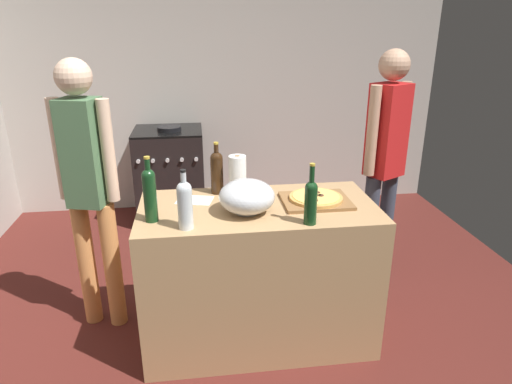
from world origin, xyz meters
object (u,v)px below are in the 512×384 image
Objects in this scene: wine_bottle_amber at (217,171)px; wine_bottle_clear at (311,200)px; wine_bottle_green at (185,203)px; person_in_stripes at (88,181)px; stove at (171,175)px; mixing_bowl at (247,197)px; pizza at (316,198)px; paper_towel_roll at (238,176)px; wine_bottle_dark at (150,193)px; person_in_red at (385,154)px.

wine_bottle_amber is 0.98× the size of wine_bottle_clear.
person_in_stripes is at bearing 138.32° from wine_bottle_green.
stove is (-0.40, 1.72, -0.58)m from wine_bottle_amber.
mixing_bowl is 0.37m from wine_bottle_clear.
pizza is 0.50m from paper_towel_roll.
paper_towel_roll is at bearing -73.64° from stove.
stove is (-0.55, 2.06, -0.53)m from mixing_bowl.
pizza is 0.88× the size of wine_bottle_dark.
pizza is at bearing 69.42° from wine_bottle_clear.
wine_bottle_green is (-0.19, -0.50, -0.01)m from wine_bottle_amber.
wine_bottle_green is (-0.76, -0.26, 0.11)m from pizza.
person_in_stripes is 2.02m from person_in_red.
wine_bottle_green is 0.89× the size of wine_bottle_dark.
mixing_bowl is at bearing -66.14° from wine_bottle_amber.
wine_bottle_clear is at bearing -110.58° from pizza.
mixing_bowl is 2.20m from stove.
wine_bottle_dark reaches higher than wine_bottle_amber.
wine_bottle_dark is at bearing -175.04° from mixing_bowl.
mixing_bowl is 0.29m from paper_towel_roll.
wine_bottle_dark is (-0.95, -0.14, 0.13)m from pizza.
wine_bottle_clear is 2.48m from stove.
wine_bottle_amber reaches higher than wine_bottle_green.
mixing_bowl is at bearing 25.98° from wine_bottle_green.
paper_towel_roll is 0.60m from wine_bottle_dark.
wine_bottle_amber reaches higher than pizza.
wine_bottle_clear reaches higher than wine_bottle_green.
wine_bottle_green is (-0.31, -0.45, 0.02)m from paper_towel_roll.
paper_towel_roll is 0.76× the size of wine_bottle_clear.
pizza is 0.97× the size of wine_bottle_amber.
stove is at bearing 116.34° from pizza.
wine_bottle_dark is at bearing 170.06° from wine_bottle_clear.
stove is at bearing 104.84° from mixing_bowl.
stove is 0.56× the size of person_in_red.
wine_bottle_clear reaches higher than paper_towel_roll.
wine_bottle_green is 0.18× the size of person_in_stripes.
pizza is at bearing -63.66° from stove.
wine_bottle_amber is 0.54m from wine_bottle_green.
wine_bottle_clear is 0.93× the size of wine_bottle_dark.
wine_bottle_amber is (-0.15, 0.34, 0.05)m from mixing_bowl.
pizza is at bearing 12.93° from mixing_bowl.
wine_bottle_green is at bearing -32.86° from wine_bottle_dark.
paper_towel_roll is (-0.02, 0.29, 0.03)m from mixing_bowl.
mixing_bowl is 1.00m from person_in_stripes.
wine_bottle_amber is at bearing -1.97° from person_in_stripes.
wine_bottle_green is at bearing -84.68° from stove.
person_in_stripes is (-0.91, 0.08, -0.02)m from paper_towel_roll.
wine_bottle_dark is (-0.52, -0.05, 0.07)m from mixing_bowl.
wine_bottle_dark reaches higher than wine_bottle_clear.
stove is (-0.02, 2.11, -0.60)m from wine_bottle_dark.
wine_bottle_green reaches higher than paper_towel_roll.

